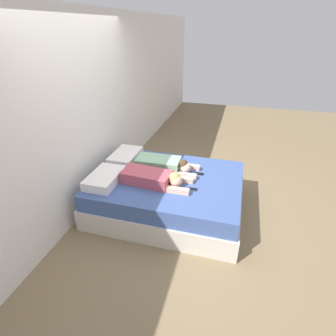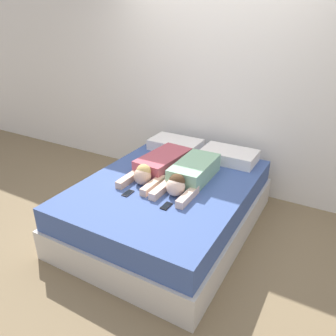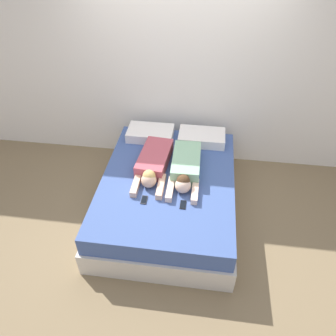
# 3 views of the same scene
# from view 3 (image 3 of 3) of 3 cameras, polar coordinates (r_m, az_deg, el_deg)

# --- Properties ---
(ground_plane) EXTENTS (12.00, 12.00, 0.00)m
(ground_plane) POSITION_cam_3_polar(r_m,az_deg,el_deg) (4.13, -0.00, -7.22)
(ground_plane) COLOR #7F6B4C
(wall_back) EXTENTS (12.00, 0.06, 2.60)m
(wall_back) POSITION_cam_3_polar(r_m,az_deg,el_deg) (4.32, 2.15, 16.45)
(wall_back) COLOR white
(wall_back) RESTS_ON ground_plane
(bed) EXTENTS (1.57, 2.05, 0.53)m
(bed) POSITION_cam_3_polar(r_m,az_deg,el_deg) (3.94, -0.00, -4.66)
(bed) COLOR beige
(bed) RESTS_ON ground_plane
(pillow_head_left) EXTENTS (0.60, 0.37, 0.12)m
(pillow_head_left) POSITION_cam_3_polar(r_m,az_deg,el_deg) (4.37, -3.08, 6.04)
(pillow_head_left) COLOR white
(pillow_head_left) RESTS_ON bed
(pillow_head_right) EXTENTS (0.60, 0.37, 0.12)m
(pillow_head_right) POSITION_cam_3_polar(r_m,az_deg,el_deg) (4.31, 5.89, 5.35)
(pillow_head_right) COLOR white
(pillow_head_right) RESTS_ON bed
(person_left) EXTENTS (0.38, 0.94, 0.20)m
(person_left) POSITION_cam_3_polar(r_m,az_deg,el_deg) (3.83, -2.58, 0.77)
(person_left) COLOR #B24C59
(person_left) RESTS_ON bed
(person_right) EXTENTS (0.34, 0.90, 0.20)m
(person_right) POSITION_cam_3_polar(r_m,az_deg,el_deg) (3.76, 3.05, 0.00)
(person_right) COLOR #8CBF99
(person_right) RESTS_ON bed
(cell_phone_left) EXTENTS (0.06, 0.12, 0.01)m
(cell_phone_left) POSITION_cam_3_polar(r_m,az_deg,el_deg) (3.50, -4.18, -5.55)
(cell_phone_left) COLOR #2D2D33
(cell_phone_left) RESTS_ON bed
(cell_phone_right) EXTENTS (0.06, 0.12, 0.01)m
(cell_phone_right) POSITION_cam_3_polar(r_m,az_deg,el_deg) (3.45, 2.63, -6.41)
(cell_phone_right) COLOR black
(cell_phone_right) RESTS_ON bed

